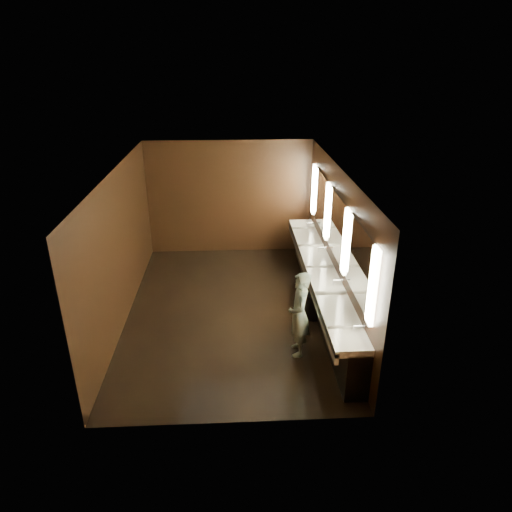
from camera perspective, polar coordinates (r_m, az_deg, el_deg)
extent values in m
plane|color=black|center=(9.11, -3.13, -6.77)|extent=(6.00, 6.00, 0.00)
cube|color=#2D2D2B|center=(8.04, -3.59, 10.60)|extent=(4.00, 6.00, 0.02)
cube|color=black|center=(11.30, -3.33, 7.28)|extent=(4.00, 0.02, 2.80)
cube|color=black|center=(5.83, -3.37, -10.16)|extent=(4.00, 0.02, 2.80)
cube|color=black|center=(8.73, -16.59, 1.04)|extent=(0.02, 6.00, 2.80)
cube|color=black|center=(8.69, 9.96, 1.61)|extent=(0.02, 6.00, 2.80)
cube|color=black|center=(9.08, 8.40, -4.21)|extent=(0.36, 5.40, 0.81)
cube|color=white|center=(8.86, 7.97, -1.70)|extent=(0.55, 5.40, 0.12)
cube|color=white|center=(8.85, 6.38, -2.21)|extent=(0.06, 5.40, 0.18)
cylinder|color=silver|center=(6.97, 12.82, -8.53)|extent=(0.18, 0.04, 0.04)
cylinder|color=silver|center=(8.19, 10.22, -3.02)|extent=(0.18, 0.04, 0.04)
cylinder|color=silver|center=(9.49, 8.33, 1.02)|extent=(0.18, 0.04, 0.04)
cylinder|color=silver|center=(10.83, 6.90, 4.08)|extent=(0.18, 0.04, 0.04)
cube|color=#FFF7CA|center=(6.44, 14.40, -3.74)|extent=(0.06, 0.22, 1.15)
cube|color=white|center=(7.13, 12.73, -0.74)|extent=(0.03, 1.32, 1.15)
cube|color=#FFF7CA|center=(7.83, 11.15, 1.72)|extent=(0.06, 0.23, 1.15)
cube|color=white|center=(8.56, 10.03, 3.77)|extent=(0.03, 1.32, 1.15)
cube|color=#FFF7CA|center=(9.29, 8.90, 5.50)|extent=(0.06, 0.23, 1.15)
cube|color=white|center=(10.04, 8.10, 6.97)|extent=(0.03, 1.32, 1.15)
cube|color=#FFF7CA|center=(10.79, 7.24, 8.24)|extent=(0.06, 0.22, 1.15)
imported|color=#84BEC4|center=(7.58, 5.44, -7.27)|extent=(0.38, 0.56, 1.49)
cylinder|color=black|center=(8.82, 7.19, -6.23)|extent=(0.38, 0.38, 0.50)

